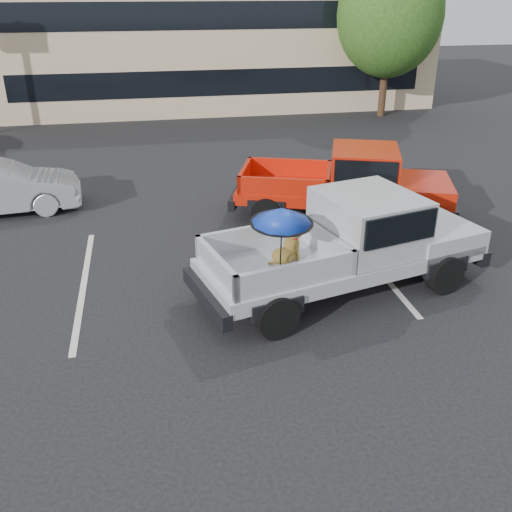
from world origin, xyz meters
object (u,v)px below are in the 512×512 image
object	(u,v)px
tree_right	(390,15)
silver_pickup	(357,238)
tree_back	(278,4)
red_pickup	(357,181)

from	to	relation	value
tree_right	silver_pickup	distance (m)	16.86
tree_right	tree_back	size ratio (longest dim) A/B	0.95
tree_right	red_pickup	world-z (taller)	tree_right
tree_right	tree_back	xyz separation A→B (m)	(-3.00, 8.00, 0.20)
tree_back	red_pickup	distance (m)	20.07
tree_back	silver_pickup	xyz separation A→B (m)	(-3.77, -23.11, -3.36)
tree_back	tree_right	bearing A→B (deg)	-69.44
silver_pickup	tree_back	bearing A→B (deg)	66.67
silver_pickup	red_pickup	bearing A→B (deg)	55.75
tree_right	red_pickup	distance (m)	13.25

